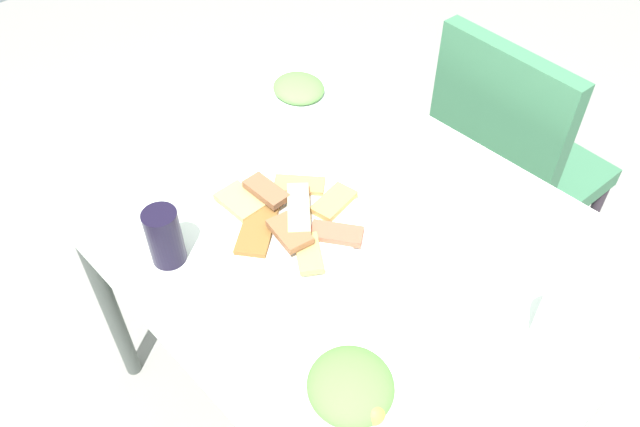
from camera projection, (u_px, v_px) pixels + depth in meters
The scene contains 11 objects.
ground_plane at pixel (334, 406), 1.84m from camera, with size 6.00×6.00×0.00m, color gray.
dining_table at pixel (339, 254), 1.35m from camera, with size 1.13×0.83×0.77m.
dining_chair at pixel (508, 159), 1.81m from camera, with size 0.44×0.45×0.91m.
pide_platter at pixel (289, 217), 1.28m from camera, with size 0.30×0.29×0.04m.
salad_plate_greens at pixel (351, 389), 1.01m from camera, with size 0.24×0.24×0.06m.
salad_plate_rice at pixel (299, 91), 1.58m from camera, with size 0.23×0.23×0.05m.
soda_can at pixel (165, 237), 1.18m from camera, with size 0.07×0.07×0.12m, color black.
drinking_glass at pixel (560, 321), 1.06m from camera, with size 0.08×0.08×0.11m, color silver.
paper_napkin at pixel (492, 208), 1.32m from camera, with size 0.13×0.13×0.00m, color white.
fork at pixel (487, 211), 1.31m from camera, with size 0.16×0.02×0.01m, color silver.
spoon at pixel (498, 202), 1.32m from camera, with size 0.18×0.02×0.01m, color silver.
Camera 1 is at (0.61, -0.63, 1.71)m, focal length 35.59 mm.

